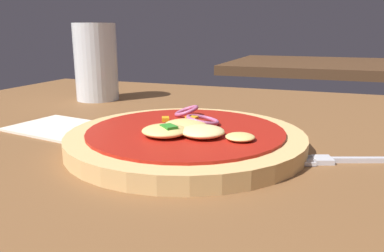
{
  "coord_description": "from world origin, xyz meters",
  "views": [
    {
      "loc": [
        0.13,
        -0.36,
        0.16
      ],
      "look_at": [
        -0.02,
        0.04,
        0.06
      ],
      "focal_mm": 35.42,
      "sensor_mm": 36.0,
      "label": 1
    }
  ],
  "objects_px": {
    "napkin": "(63,128)",
    "pizza": "(186,138)",
    "fork": "(364,160)",
    "beer_glass": "(96,67)"
  },
  "relations": [
    {
      "from": "fork",
      "to": "napkin",
      "type": "bearing_deg",
      "value": 179.55
    },
    {
      "from": "pizza",
      "to": "fork",
      "type": "distance_m",
      "value": 0.19
    },
    {
      "from": "pizza",
      "to": "fork",
      "type": "bearing_deg",
      "value": 4.91
    },
    {
      "from": "beer_glass",
      "to": "napkin",
      "type": "height_order",
      "value": "beer_glass"
    },
    {
      "from": "beer_glass",
      "to": "pizza",
      "type": "bearing_deg",
      "value": -40.2
    },
    {
      "from": "beer_glass",
      "to": "napkin",
      "type": "distance_m",
      "value": 0.23
    },
    {
      "from": "pizza",
      "to": "napkin",
      "type": "distance_m",
      "value": 0.18
    },
    {
      "from": "fork",
      "to": "beer_glass",
      "type": "distance_m",
      "value": 0.5
    },
    {
      "from": "pizza",
      "to": "fork",
      "type": "xyz_separation_m",
      "value": [
        0.18,
        0.02,
        -0.01
      ]
    },
    {
      "from": "napkin",
      "to": "pizza",
      "type": "bearing_deg",
      "value": -5.84
    }
  ]
}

